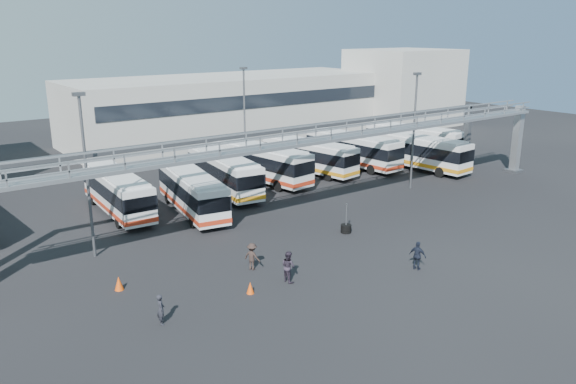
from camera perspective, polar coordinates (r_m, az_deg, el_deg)
ground at (r=38.68m, az=8.21°, el=-4.73°), size 140.00×140.00×0.00m
gantry at (r=41.36m, az=2.80°, el=4.73°), size 51.40×5.15×7.10m
warehouse at (r=74.47m, az=-5.78°, el=8.58°), size 42.00×14.00×8.00m
building_right at (r=86.19m, az=11.62°, el=10.36°), size 14.00×12.00×11.00m
light_pole_left at (r=35.77m, az=-19.82°, el=2.35°), size 0.70×0.35×10.21m
light_pole_mid at (r=50.39m, az=12.70°, el=6.67°), size 0.70×0.35×10.21m
light_pole_back at (r=56.58m, az=-4.45°, el=8.01°), size 0.70×0.35×10.21m
bus_2 at (r=44.96m, az=-16.92°, el=0.08°), size 3.01×10.70×3.21m
bus_3 at (r=43.76m, az=-9.72°, el=0.13°), size 4.19×10.83×3.21m
bus_4 at (r=49.00m, az=-6.53°, el=2.07°), size 3.93×11.28×3.36m
bus_5 at (r=52.22m, az=-2.76°, el=3.10°), size 4.09×11.61×3.45m
bus_6 at (r=55.45m, az=2.16°, el=3.75°), size 4.22×10.95×3.25m
bus_7 at (r=58.44m, az=6.60°, el=4.39°), size 3.55×11.42×3.41m
bus_8 at (r=58.56m, az=13.01°, el=4.11°), size 3.55×11.46×3.43m
bus_9 at (r=64.58m, az=12.64°, el=5.21°), size 4.73×11.43×3.39m
pedestrian_a at (r=28.15m, az=-12.79°, el=-11.54°), size 0.50×0.64×1.55m
pedestrian_b at (r=31.75m, az=0.04°, el=-7.57°), size 0.71×0.89×1.80m
pedestrian_c at (r=33.33m, az=-3.65°, el=-6.55°), size 0.99×1.22×1.65m
pedestrian_d at (r=34.10m, az=13.03°, el=-6.33°), size 0.73×1.11×1.75m
cone_left at (r=30.66m, az=-3.86°, el=-9.67°), size 0.47×0.47×0.66m
cone_right at (r=32.30m, az=-16.80°, el=-8.86°), size 0.59×0.59×0.79m
tire_stack at (r=39.52m, az=5.91°, el=-3.63°), size 0.75×0.75×2.13m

